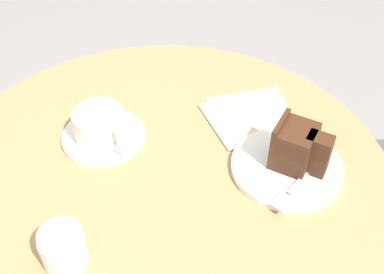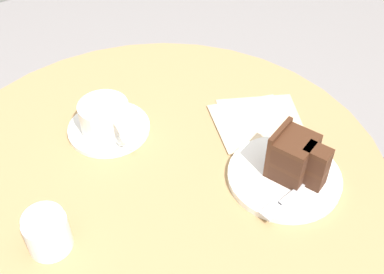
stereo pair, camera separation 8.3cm
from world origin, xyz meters
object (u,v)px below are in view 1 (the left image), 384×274
(sugar_pot, at_px, (63,246))
(cake_slice, at_px, (297,147))
(saucer, at_px, (104,136))
(coffee_cup, at_px, (100,125))
(cake_plate, at_px, (286,167))
(fork, at_px, (294,187))
(napkin, at_px, (250,116))
(teaspoon, at_px, (130,141))

(sugar_pot, bearing_deg, cake_slice, 75.40)
(saucer, bearing_deg, coffee_cup, -54.58)
(cake_plate, bearing_deg, cake_slice, 67.16)
(coffee_cup, xyz_separation_m, cake_slice, (0.28, 0.21, 0.01))
(cake_plate, distance_m, sugar_pot, 0.39)
(fork, relative_size, napkin, 0.74)
(saucer, height_order, cake_slice, cake_slice)
(fork, xyz_separation_m, napkin, (-0.18, 0.09, -0.01))
(saucer, bearing_deg, sugar_pot, -46.17)
(saucer, xyz_separation_m, coffee_cup, (0.00, -0.01, 0.03))
(cake_slice, bearing_deg, saucer, -144.65)
(coffee_cup, bearing_deg, teaspoon, 33.77)
(coffee_cup, height_order, cake_plate, coffee_cup)
(coffee_cup, bearing_deg, cake_plate, 35.44)
(saucer, bearing_deg, cake_slice, 35.35)
(napkin, xyz_separation_m, sugar_pot, (0.04, -0.43, 0.04))
(teaspoon, xyz_separation_m, fork, (0.27, 0.13, 0.00))
(teaspoon, bearing_deg, saucer, -113.52)
(cake_slice, relative_size, fork, 0.67)
(teaspoon, bearing_deg, cake_plate, 76.08)
(cake_plate, relative_size, sugar_pot, 2.52)
(cake_slice, height_order, sugar_pot, cake_slice)
(teaspoon, height_order, sugar_pot, sugar_pot)
(fork, bearing_deg, coffee_cup, -71.33)
(saucer, xyz_separation_m, cake_plate, (0.28, 0.19, 0.00))
(saucer, xyz_separation_m, fork, (0.32, 0.16, 0.01))
(cake_plate, bearing_deg, fork, -37.14)
(saucer, distance_m, coffee_cup, 0.03)
(coffee_cup, xyz_separation_m, napkin, (0.14, 0.25, -0.04))
(saucer, relative_size, teaspoon, 1.86)
(saucer, relative_size, sugar_pot, 2.01)
(teaspoon, distance_m, napkin, 0.24)
(cake_slice, bearing_deg, sugar_pot, -104.60)
(coffee_cup, distance_m, cake_slice, 0.35)
(teaspoon, bearing_deg, napkin, 107.83)
(saucer, relative_size, fork, 0.99)
(fork, bearing_deg, saucer, -72.50)
(fork, bearing_deg, teaspoon, -72.50)
(saucer, height_order, sugar_pot, sugar_pot)
(coffee_cup, bearing_deg, saucer, 125.42)
(saucer, relative_size, cake_slice, 1.48)
(teaspoon, bearing_deg, fork, 66.52)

